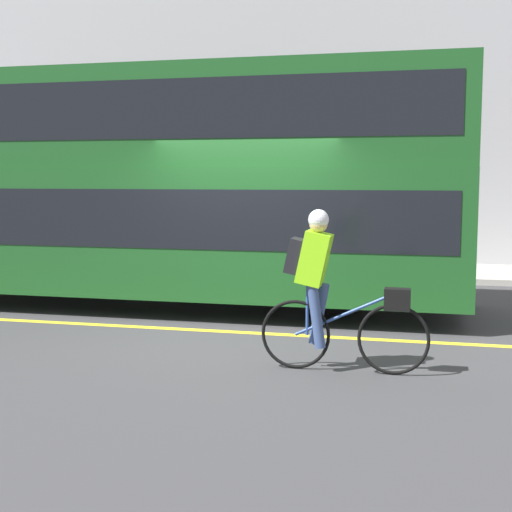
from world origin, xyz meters
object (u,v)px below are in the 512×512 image
Objects in this scene: cyclist_on_bike at (327,285)px; street_sign_post at (347,202)px; bus at (134,178)px; trash_bin at (227,242)px.

street_sign_post reaches higher than cyclist_on_bike.
street_sign_post is at bearing 57.46° from bus.
cyclist_on_bike is at bearing -85.00° from street_sign_post.
bus is 5.80× the size of cyclist_on_bike.
cyclist_on_bike is 8.23m from trash_bin.
cyclist_on_bike is 0.71× the size of street_sign_post.
bus reaches higher than street_sign_post.
bus is 10.23× the size of trash_bin.
trash_bin is (0.22, 4.41, -1.37)m from bus.
trash_bin is at bearing 179.86° from street_sign_post.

